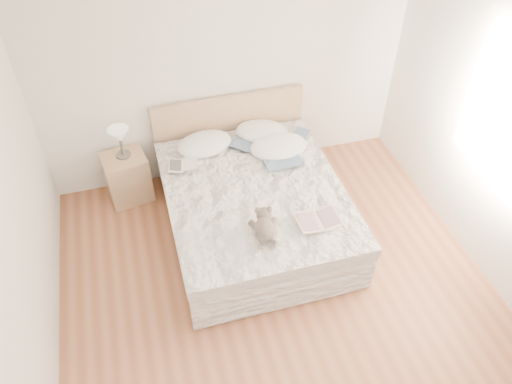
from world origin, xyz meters
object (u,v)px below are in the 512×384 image
childrens_book (318,220)px  photo_book (183,165)px  nightstand (128,177)px  bed (253,205)px  teddy_bear (265,233)px  table_lamp (119,137)px

childrens_book → photo_book: bearing=131.6°
nightstand → childrens_book: childrens_book is taller
bed → photo_book: bed is taller
photo_book → teddy_bear: bearing=-54.8°
photo_book → table_lamp: bearing=154.6°
photo_book → childrens_book: 1.53m
photo_book → teddy_bear: teddy_bear is taller
bed → nightstand: size_ratio=3.83×
nightstand → table_lamp: table_lamp is taller
bed → childrens_book: bearing=-57.1°
nightstand → photo_book: 0.78m
table_lamp → teddy_bear: size_ratio=1.06×
table_lamp → teddy_bear: table_lamp is taller
photo_book → childrens_book: childrens_book is taller
photo_book → teddy_bear: size_ratio=0.94×
childrens_book → teddy_bear: bearing=-177.4°
photo_book → childrens_book: size_ratio=0.74×
nightstand → bed: bearing=-34.3°
photo_book → nightstand: bearing=157.3°
bed → table_lamp: size_ratio=6.17×
table_lamp → photo_book: size_ratio=1.13×
bed → table_lamp: (-1.20, 0.86, 0.50)m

